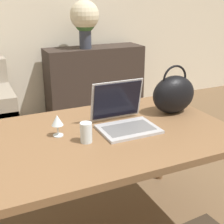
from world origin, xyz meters
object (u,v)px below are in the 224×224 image
drinking_glass (87,132)px  wine_glass (57,121)px  laptop (123,115)px  flower_vase (85,19)px  handbag (174,94)px

drinking_glass → wine_glass: 0.19m
laptop → wine_glass: (-0.40, 0.02, 0.02)m
laptop → wine_glass: 0.40m
laptop → drinking_glass: 0.30m
drinking_glass → flower_vase: size_ratio=0.20×
drinking_glass → handbag: (0.68, 0.18, 0.08)m
handbag → flower_vase: bearing=86.9°
laptop → wine_glass: bearing=176.4°
laptop → handbag: size_ratio=1.03×
laptop → wine_glass: laptop is taller
handbag → flower_vase: (0.11, 1.97, 0.35)m
flower_vase → laptop: bearing=-104.2°
drinking_glass → wine_glass: size_ratio=0.88×
handbag → flower_vase: size_ratio=0.58×
wine_glass → handbag: handbag is taller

